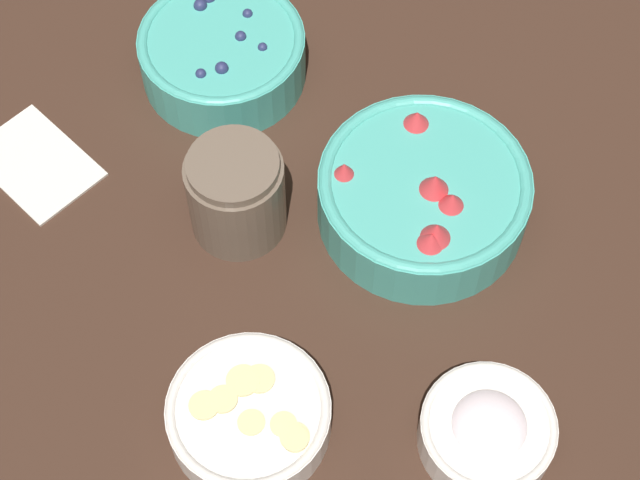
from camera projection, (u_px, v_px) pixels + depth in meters
ground_plane at (253, 298)px, 1.05m from camera, size 4.00×4.00×0.00m
bowl_strawberries at (424, 194)px, 1.07m from camera, size 0.21×0.21×0.09m
bowl_blueberries at (222, 52)px, 1.16m from camera, size 0.18×0.18×0.07m
bowl_bananas at (249, 414)px, 0.96m from camera, size 0.15×0.15×0.04m
bowl_cream at (487, 430)px, 0.95m from camera, size 0.12×0.12×0.05m
jar_chocolate at (236, 195)px, 1.05m from camera, size 0.10×0.10×0.11m
napkin at (36, 163)px, 1.13m from camera, size 0.14×0.10×0.01m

